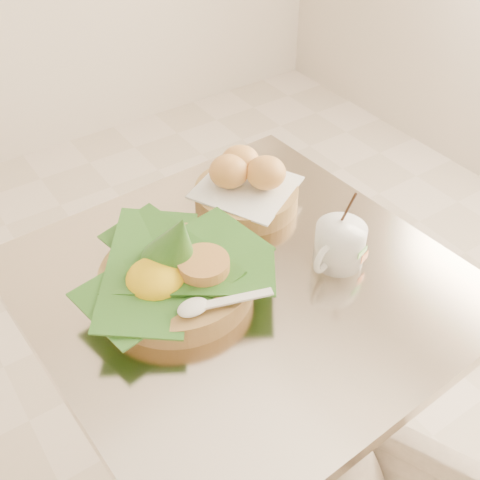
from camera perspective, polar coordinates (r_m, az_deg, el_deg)
cafe_table at (r=1.21m, az=0.31°, el=-11.37°), size 0.73×0.73×0.75m
rice_basket at (r=1.00m, az=-6.09°, el=-3.03°), size 0.33×0.33×0.16m
bread_basket at (r=1.19m, az=0.56°, el=5.20°), size 0.24×0.24×0.11m
coffee_mug at (r=1.07m, az=9.36°, el=-0.41°), size 0.12×0.09×0.15m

